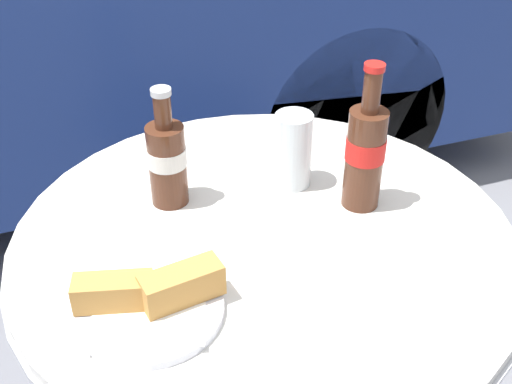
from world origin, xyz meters
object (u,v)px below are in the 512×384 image
(cola_bottle_right, at_px, (365,153))
(lunch_plate_near, at_px, (151,300))
(drinking_glass, at_px, (293,153))
(cola_bottle_left, at_px, (167,160))
(bistro_table, at_px, (264,288))

(cola_bottle_right, distance_m, lunch_plate_near, 0.41)
(drinking_glass, distance_m, lunch_plate_near, 0.38)
(cola_bottle_left, distance_m, lunch_plate_near, 0.27)
(cola_bottle_right, bearing_deg, bistro_table, -174.04)
(bistro_table, height_order, cola_bottle_left, cola_bottle_left)
(drinking_glass, relative_size, lunch_plate_near, 0.65)
(bistro_table, height_order, drinking_glass, drinking_glass)
(drinking_glass, height_order, lunch_plate_near, drinking_glass)
(cola_bottle_left, bearing_deg, lunch_plate_near, -109.13)
(bistro_table, distance_m, drinking_glass, 0.24)
(cola_bottle_left, bearing_deg, drinking_glass, -5.38)
(bistro_table, xyz_separation_m, cola_bottle_left, (-0.12, 0.13, 0.20))
(lunch_plate_near, bearing_deg, cola_bottle_left, 70.87)
(lunch_plate_near, bearing_deg, cola_bottle_right, 18.84)
(cola_bottle_left, bearing_deg, cola_bottle_right, -21.13)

